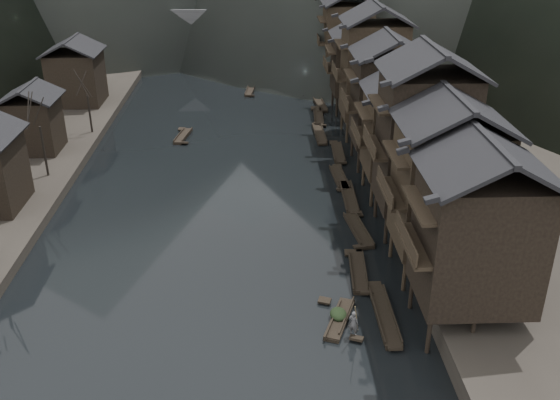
{
  "coord_description": "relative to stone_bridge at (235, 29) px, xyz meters",
  "views": [
    {
      "loc": [
        3.71,
        -41.43,
        25.83
      ],
      "look_at": [
        5.54,
        7.02,
        2.5
      ],
      "focal_mm": 40.0,
      "sensor_mm": 36.0,
      "label": 1
    }
  ],
  "objects": [
    {
      "name": "left_houses",
      "position": [
        -20.5,
        -51.88,
        0.55
      ],
      "size": [
        8.1,
        53.2,
        8.73
      ],
      "color": "black",
      "rests_on": "left_bank"
    },
    {
      "name": "hero_sampan",
      "position": [
        9.08,
        -78.98,
        -4.91
      ],
      "size": [
        2.69,
        5.16,
        0.44
      ],
      "color": "black",
      "rests_on": "water"
    },
    {
      "name": "water",
      "position": [
        0.0,
        -72.0,
        -5.11
      ],
      "size": [
        300.0,
        300.0,
        0.0
      ],
      "primitive_type": "plane",
      "color": "black",
      "rests_on": "ground"
    },
    {
      "name": "bare_trees",
      "position": [
        -17.0,
        -61.11,
        1.11
      ],
      "size": [
        3.68,
        42.43,
        7.35
      ],
      "color": "black",
      "rests_on": "left_bank"
    },
    {
      "name": "stone_bridge",
      "position": [
        0.0,
        0.0,
        0.0
      ],
      "size": [
        40.0,
        6.0,
        9.0
      ],
      "color": "#4C4C4F",
      "rests_on": "ground"
    },
    {
      "name": "stilt_houses",
      "position": [
        17.28,
        -52.9,
        3.79
      ],
      "size": [
        9.0,
        67.6,
        16.1
      ],
      "color": "black",
      "rests_on": "ground"
    },
    {
      "name": "moored_sampans",
      "position": [
        11.93,
        -47.75,
        -4.91
      ],
      "size": [
        3.07,
        67.94,
        0.47
      ],
      "color": "black",
      "rests_on": "water"
    },
    {
      "name": "boatman",
      "position": [
        9.73,
        -80.68,
        -3.77
      ],
      "size": [
        0.79,
        0.72,
        1.8
      ],
      "primitive_type": "imported",
      "rotation": [
        0.0,
        0.0,
        2.56
      ],
      "color": "#555457",
      "rests_on": "hero_sampan"
    },
    {
      "name": "bamboo_pole",
      "position": [
        9.93,
        -80.68,
        -1.07
      ],
      "size": [
        0.76,
        1.93,
        3.59
      ],
      "primitive_type": "cylinder",
      "rotation": [
        0.51,
        0.0,
        -0.35
      ],
      "color": "#8C7A51",
      "rests_on": "boatman"
    },
    {
      "name": "right_bank",
      "position": [
        35.0,
        -32.0,
        -4.21
      ],
      "size": [
        40.0,
        200.0,
        1.8
      ],
      "primitive_type": "cube",
      "color": "#2D2823",
      "rests_on": "ground"
    },
    {
      "name": "midriver_boats",
      "position": [
        -1.4,
        -32.4,
        -4.91
      ],
      "size": [
        9.68,
        24.86,
        0.44
      ],
      "color": "black",
      "rests_on": "water"
    },
    {
      "name": "cargo_heap",
      "position": [
        9.0,
        -78.76,
        -4.33
      ],
      "size": [
        1.14,
        1.5,
        0.69
      ],
      "primitive_type": "ellipsoid",
      "color": "black",
      "rests_on": "hero_sampan"
    }
  ]
}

